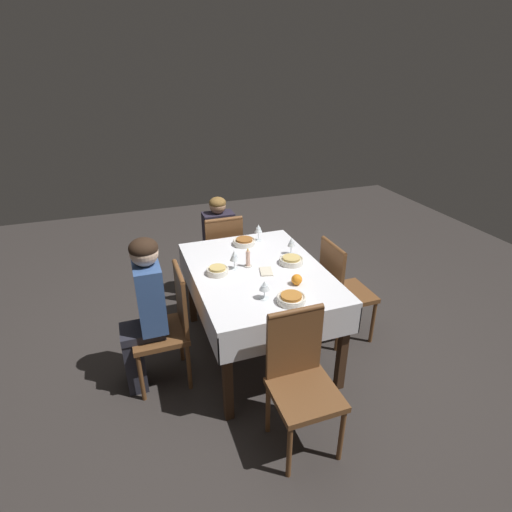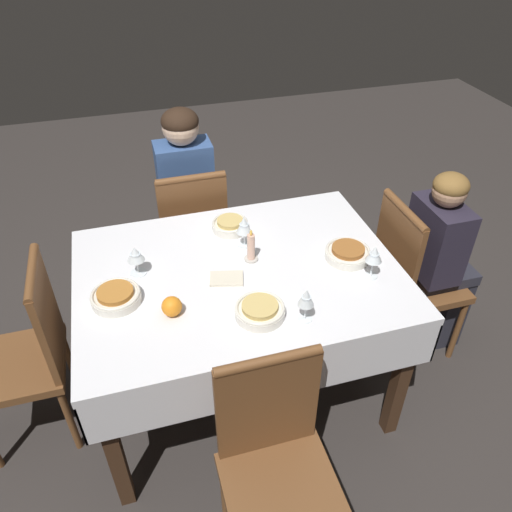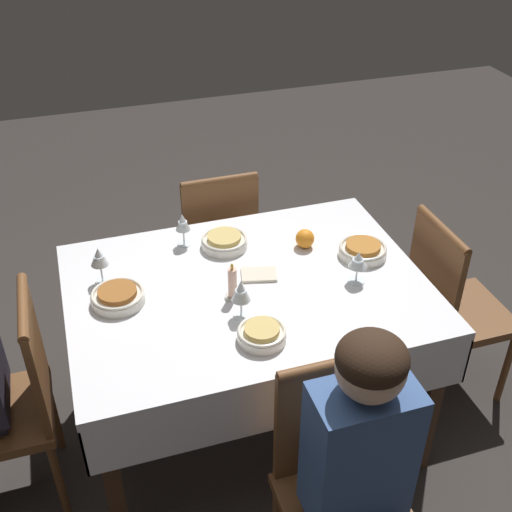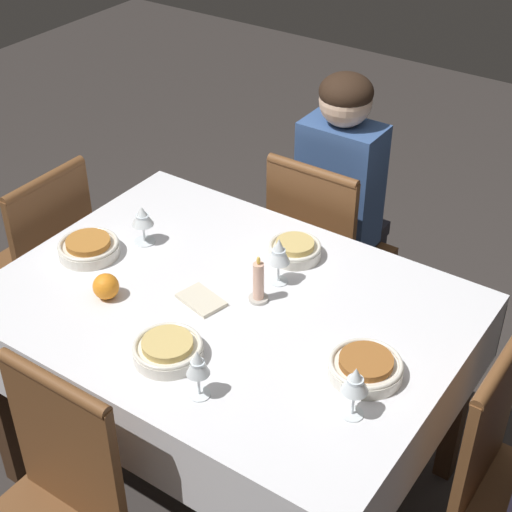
{
  "view_description": "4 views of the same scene",
  "coord_description": "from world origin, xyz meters",
  "px_view_note": "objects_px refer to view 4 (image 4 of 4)",
  "views": [
    {
      "loc": [
        -2.58,
        0.93,
        2.23
      ],
      "look_at": [
        -0.01,
        0.02,
        0.91
      ],
      "focal_mm": 28.0,
      "sensor_mm": 36.0,
      "label": 1
    },
    {
      "loc": [
        -0.39,
        -1.61,
        2.13
      ],
      "look_at": [
        0.06,
        -0.07,
        0.9
      ],
      "focal_mm": 35.0,
      "sensor_mm": 36.0,
      "label": 2
    },
    {
      "loc": [
        0.56,
        1.89,
        2.27
      ],
      "look_at": [
        -0.05,
        -0.05,
        0.88
      ],
      "focal_mm": 45.0,
      "sensor_mm": 36.0,
      "label": 3
    },
    {
      "loc": [
        1.11,
        -1.46,
        2.23
      ],
      "look_at": [
        0.08,
        0.03,
        0.95
      ],
      "focal_mm": 55.0,
      "sensor_mm": 36.0,
      "label": 4
    }
  ],
  "objects_px": {
    "dining_table": "(228,325)",
    "wine_glass_north": "(279,252)",
    "wine_glass_south": "(198,364)",
    "napkin_red_folded": "(201,300)",
    "bowl_north": "(295,249)",
    "person_adult_denim": "(345,197)",
    "chair_west": "(40,266)",
    "candle_centerpiece": "(258,284)",
    "bowl_west": "(89,247)",
    "bowl_east": "(366,367)",
    "wine_glass_east": "(355,381)",
    "chair_north": "(323,252)",
    "bowl_south": "(168,349)",
    "wine_glass_west": "(142,217)",
    "orange_fruit": "(106,286)"
  },
  "relations": [
    {
      "from": "bowl_north",
      "to": "wine_glass_south",
      "type": "xyz_separation_m",
      "value": [
        0.13,
        -0.67,
        0.08
      ]
    },
    {
      "from": "orange_fruit",
      "to": "bowl_north",
      "type": "bearing_deg",
      "value": 54.84
    },
    {
      "from": "bowl_south",
      "to": "wine_glass_east",
      "type": "bearing_deg",
      "value": 10.43
    },
    {
      "from": "person_adult_denim",
      "to": "napkin_red_folded",
      "type": "distance_m",
      "value": 0.93
    },
    {
      "from": "chair_north",
      "to": "orange_fruit",
      "type": "xyz_separation_m",
      "value": [
        -0.23,
        -0.92,
        0.31
      ]
    },
    {
      "from": "wine_glass_south",
      "to": "candle_centerpiece",
      "type": "xyz_separation_m",
      "value": [
        -0.1,
        0.41,
        -0.05
      ]
    },
    {
      "from": "chair_north",
      "to": "wine_glass_north",
      "type": "relative_size",
      "value": 5.88
    },
    {
      "from": "dining_table",
      "to": "bowl_east",
      "type": "xyz_separation_m",
      "value": [
        0.49,
        -0.05,
        0.12
      ]
    },
    {
      "from": "wine_glass_west",
      "to": "napkin_red_folded",
      "type": "distance_m",
      "value": 0.39
    },
    {
      "from": "chair_north",
      "to": "chair_west",
      "type": "bearing_deg",
      "value": 39.39
    },
    {
      "from": "wine_glass_west",
      "to": "wine_glass_south",
      "type": "height_order",
      "value": "wine_glass_south"
    },
    {
      "from": "person_adult_denim",
      "to": "napkin_red_folded",
      "type": "relative_size",
      "value": 7.67
    },
    {
      "from": "dining_table",
      "to": "bowl_south",
      "type": "distance_m",
      "value": 0.31
    },
    {
      "from": "chair_west",
      "to": "candle_centerpiece",
      "type": "xyz_separation_m",
      "value": [
        0.99,
        0.01,
        0.33
      ]
    },
    {
      "from": "wine_glass_north",
      "to": "bowl_south",
      "type": "relative_size",
      "value": 0.82
    },
    {
      "from": "chair_north",
      "to": "bowl_west",
      "type": "distance_m",
      "value": 0.94
    },
    {
      "from": "bowl_south",
      "to": "orange_fruit",
      "type": "bearing_deg",
      "value": 162.54
    },
    {
      "from": "dining_table",
      "to": "wine_glass_north",
      "type": "distance_m",
      "value": 0.27
    },
    {
      "from": "bowl_north",
      "to": "bowl_west",
      "type": "distance_m",
      "value": 0.66
    },
    {
      "from": "person_adult_denim",
      "to": "candle_centerpiece",
      "type": "distance_m",
      "value": 0.86
    },
    {
      "from": "wine_glass_west",
      "to": "person_adult_denim",
      "type": "bearing_deg",
      "value": 67.25
    },
    {
      "from": "bowl_north",
      "to": "bowl_east",
      "type": "xyz_separation_m",
      "value": [
        0.44,
        -0.36,
        -0.0
      ]
    },
    {
      "from": "chair_west",
      "to": "napkin_red_folded",
      "type": "distance_m",
      "value": 0.9
    },
    {
      "from": "dining_table",
      "to": "bowl_north",
      "type": "bearing_deg",
      "value": 82.35
    },
    {
      "from": "chair_north",
      "to": "wine_glass_south",
      "type": "relative_size",
      "value": 6.23
    },
    {
      "from": "candle_centerpiece",
      "to": "chair_west",
      "type": "bearing_deg",
      "value": -179.57
    },
    {
      "from": "wine_glass_south",
      "to": "napkin_red_folded",
      "type": "distance_m",
      "value": 0.4
    },
    {
      "from": "wine_glass_east",
      "to": "wine_glass_west",
      "type": "height_order",
      "value": "wine_glass_east"
    },
    {
      "from": "chair_north",
      "to": "candle_centerpiece",
      "type": "relative_size",
      "value": 5.88
    },
    {
      "from": "bowl_west",
      "to": "bowl_east",
      "type": "bearing_deg",
      "value": 0.39
    },
    {
      "from": "candle_centerpiece",
      "to": "bowl_west",
      "type": "bearing_deg",
      "value": -169.31
    },
    {
      "from": "chair_north",
      "to": "wine_glass_south",
      "type": "bearing_deg",
      "value": 103.14
    },
    {
      "from": "dining_table",
      "to": "wine_glass_north",
      "type": "xyz_separation_m",
      "value": [
        0.07,
        0.17,
        0.2
      ]
    },
    {
      "from": "chair_west",
      "to": "bowl_south",
      "type": "distance_m",
      "value": 1.03
    },
    {
      "from": "candle_centerpiece",
      "to": "orange_fruit",
      "type": "height_order",
      "value": "candle_centerpiece"
    },
    {
      "from": "chair_west",
      "to": "person_adult_denim",
      "type": "xyz_separation_m",
      "value": [
        0.83,
        0.83,
        0.17
      ]
    },
    {
      "from": "chair_west",
      "to": "bowl_south",
      "type": "height_order",
      "value": "chair_west"
    },
    {
      "from": "wine_glass_west",
      "to": "napkin_red_folded",
      "type": "relative_size",
      "value": 0.87
    },
    {
      "from": "wine_glass_south",
      "to": "napkin_red_folded",
      "type": "height_order",
      "value": "wine_glass_south"
    },
    {
      "from": "candle_centerpiece",
      "to": "orange_fruit",
      "type": "relative_size",
      "value": 2.0
    },
    {
      "from": "bowl_west",
      "to": "wine_glass_south",
      "type": "height_order",
      "value": "wine_glass_south"
    },
    {
      "from": "wine_glass_east",
      "to": "candle_centerpiece",
      "type": "bearing_deg",
      "value": 151.15
    },
    {
      "from": "wine_glass_south",
      "to": "dining_table",
      "type": "bearing_deg",
      "value": 115.59
    },
    {
      "from": "bowl_north",
      "to": "napkin_red_folded",
      "type": "xyz_separation_m",
      "value": [
        -0.1,
        -0.36,
        -0.02
      ]
    },
    {
      "from": "bowl_east",
      "to": "wine_glass_south",
      "type": "relative_size",
      "value": 1.34
    },
    {
      "from": "dining_table",
      "to": "wine_glass_east",
      "type": "relative_size",
      "value": 8.79
    },
    {
      "from": "dining_table",
      "to": "napkin_red_folded",
      "type": "distance_m",
      "value": 0.13
    },
    {
      "from": "bowl_north",
      "to": "wine_glass_north",
      "type": "relative_size",
      "value": 1.08
    },
    {
      "from": "bowl_north",
      "to": "orange_fruit",
      "type": "distance_m",
      "value": 0.61
    },
    {
      "from": "chair_north",
      "to": "bowl_west",
      "type": "bearing_deg",
      "value": 61.43
    }
  ]
}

